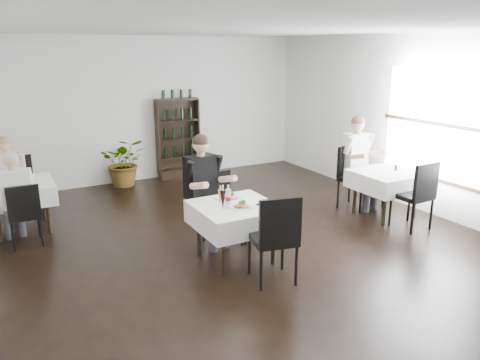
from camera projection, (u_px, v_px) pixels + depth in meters
name	position (u px, v px, depth m)	size (l,w,h in m)	color
room_shell	(256.00, 148.00, 6.03)	(9.00, 9.00, 9.00)	black
window_right	(439.00, 127.00, 7.64)	(0.06, 2.30, 1.85)	white
wine_shelf	(178.00, 139.00, 10.13)	(0.90, 0.28, 1.75)	black
main_table	(235.00, 216.00, 6.13)	(1.03, 1.03, 0.77)	black
left_table	(20.00, 192.00, 7.13)	(0.98, 0.98, 0.77)	black
right_table	(386.00, 181.00, 7.77)	(0.98, 0.98, 0.77)	black
potted_tree	(125.00, 162.00, 9.56)	(0.90, 0.78, 1.00)	#295A1F
main_chair_far	(220.00, 203.00, 6.73)	(0.48, 0.48, 1.03)	black
main_chair_near	(276.00, 234.00, 5.49)	(0.60, 0.61, 1.11)	black
left_chair_far	(21.00, 182.00, 7.86)	(0.51, 0.52, 1.00)	black
left_chair_near	(24.00, 211.00, 6.56)	(0.43, 0.43, 0.93)	black
right_chair_far	(352.00, 172.00, 8.25)	(0.65, 0.65, 1.10)	black
right_chair_near	(418.00, 191.00, 7.17)	(0.51, 0.51, 1.09)	black
diner_main	(205.00, 182.00, 6.58)	(0.66, 0.70, 1.60)	#3F3E46
diner_left_far	(8.00, 173.00, 7.51)	(0.54, 0.55, 1.40)	#3F3E46
diner_left_near	(14.00, 191.00, 6.58)	(0.56, 0.58, 1.38)	#3F3E46
diner_right_far	(359.00, 155.00, 8.19)	(0.64, 0.65, 1.62)	#3F3E46
plate_far	(229.00, 198.00, 6.31)	(0.35, 0.35, 0.09)	white
plate_near	(241.00, 206.00, 5.97)	(0.30, 0.30, 0.09)	white
pilsner_dark	(223.00, 200.00, 5.85)	(0.08, 0.08, 0.33)	black
pilsner_lager	(220.00, 198.00, 6.00)	(0.06, 0.06, 0.28)	gold
coke_bottle	(228.00, 197.00, 6.03)	(0.07, 0.07, 0.28)	silver
napkin_cutlery	(263.00, 204.00, 6.11)	(0.20, 0.18, 0.02)	black
pepper_mill	(396.00, 168.00, 7.79)	(0.04, 0.04, 0.10)	black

